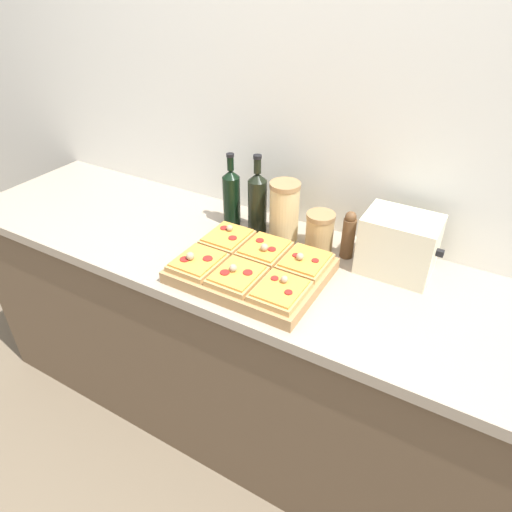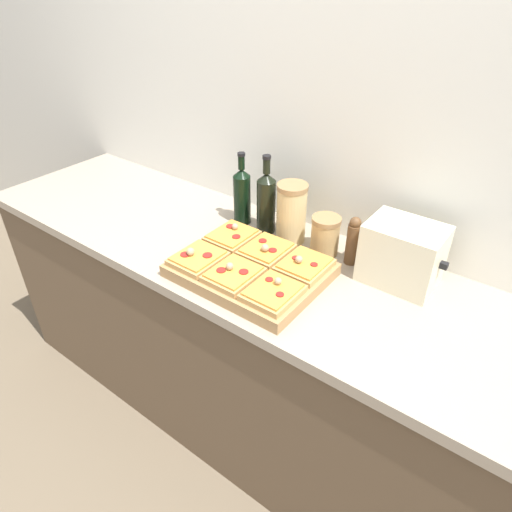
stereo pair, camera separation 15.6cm
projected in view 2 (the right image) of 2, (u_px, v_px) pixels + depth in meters
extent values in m
plane|color=brown|center=(216.00, 471.00, 1.96)|extent=(12.00, 12.00, 0.00)
cube|color=silver|center=(318.00, 146.00, 1.72)|extent=(6.00, 0.06, 2.50)
cube|color=brown|center=(261.00, 354.00, 1.93)|extent=(2.60, 0.64, 0.89)
cube|color=gray|center=(262.00, 263.00, 1.67)|extent=(2.63, 0.67, 0.04)
cube|color=#A37A4C|center=(251.00, 270.00, 1.56)|extent=(0.49, 0.38, 0.04)
cube|color=tan|center=(232.00, 237.00, 1.68)|extent=(0.15, 0.17, 0.02)
cube|color=orange|center=(232.00, 234.00, 1.68)|extent=(0.13, 0.16, 0.01)
cylinder|color=maroon|center=(230.00, 226.00, 1.71)|extent=(0.03, 0.03, 0.00)
cylinder|color=maroon|center=(236.00, 237.00, 1.65)|extent=(0.03, 0.03, 0.00)
sphere|color=tan|center=(235.00, 226.00, 1.69)|extent=(0.02, 0.02, 0.02)
cube|color=tan|center=(266.00, 251.00, 1.61)|extent=(0.15, 0.17, 0.02)
cube|color=orange|center=(267.00, 247.00, 1.60)|extent=(0.13, 0.16, 0.01)
cylinder|color=maroon|center=(262.00, 240.00, 1.62)|extent=(0.03, 0.03, 0.00)
cylinder|color=maroon|center=(273.00, 250.00, 1.57)|extent=(0.03, 0.03, 0.00)
sphere|color=tan|center=(265.00, 248.00, 1.56)|extent=(0.03, 0.03, 0.03)
cube|color=tan|center=(304.00, 266.00, 1.53)|extent=(0.15, 0.17, 0.02)
cube|color=orange|center=(305.00, 263.00, 1.52)|extent=(0.13, 0.16, 0.01)
cylinder|color=maroon|center=(296.00, 258.00, 1.53)|extent=(0.02, 0.02, 0.00)
cylinder|color=maroon|center=(314.00, 265.00, 1.50)|extent=(0.02, 0.02, 0.00)
sphere|color=tan|center=(299.00, 259.00, 1.50)|extent=(0.03, 0.03, 0.03)
cube|color=tan|center=(198.00, 259.00, 1.56)|extent=(0.15, 0.17, 0.02)
cube|color=orange|center=(198.00, 255.00, 1.55)|extent=(0.13, 0.16, 0.01)
cylinder|color=maroon|center=(185.00, 254.00, 1.55)|extent=(0.03, 0.03, 0.00)
cylinder|color=maroon|center=(207.00, 255.00, 1.54)|extent=(0.03, 0.03, 0.00)
sphere|color=tan|center=(190.00, 252.00, 1.54)|extent=(0.03, 0.03, 0.03)
cube|color=tan|center=(234.00, 275.00, 1.48)|extent=(0.15, 0.17, 0.02)
cube|color=orange|center=(233.00, 271.00, 1.48)|extent=(0.13, 0.16, 0.01)
cylinder|color=maroon|center=(221.00, 270.00, 1.47)|extent=(0.03, 0.03, 0.00)
cylinder|color=maroon|center=(244.00, 272.00, 1.46)|extent=(0.03, 0.03, 0.00)
sphere|color=tan|center=(230.00, 266.00, 1.47)|extent=(0.03, 0.03, 0.03)
cube|color=tan|center=(273.00, 293.00, 1.40)|extent=(0.15, 0.17, 0.02)
cube|color=orange|center=(273.00, 289.00, 1.40)|extent=(0.13, 0.16, 0.01)
cylinder|color=maroon|center=(269.00, 279.00, 1.43)|extent=(0.02, 0.02, 0.00)
cylinder|color=maroon|center=(280.00, 294.00, 1.37)|extent=(0.02, 0.02, 0.00)
sphere|color=tan|center=(278.00, 281.00, 1.41)|extent=(0.02, 0.02, 0.02)
cylinder|color=black|center=(242.00, 200.00, 1.83)|extent=(0.07, 0.07, 0.20)
cone|color=black|center=(242.00, 173.00, 1.77)|extent=(0.07, 0.07, 0.03)
cylinder|color=black|center=(241.00, 162.00, 1.74)|extent=(0.03, 0.03, 0.05)
cylinder|color=black|center=(241.00, 154.00, 1.73)|extent=(0.03, 0.03, 0.01)
cylinder|color=black|center=(266.00, 207.00, 1.77)|extent=(0.07, 0.07, 0.21)
cone|color=black|center=(266.00, 177.00, 1.70)|extent=(0.07, 0.07, 0.03)
cylinder|color=black|center=(267.00, 166.00, 1.68)|extent=(0.03, 0.03, 0.06)
cylinder|color=black|center=(267.00, 157.00, 1.66)|extent=(0.03, 0.03, 0.01)
cylinder|color=tan|center=(291.00, 215.00, 1.71)|extent=(0.11, 0.11, 0.21)
cylinder|color=#937047|center=(293.00, 187.00, 1.65)|extent=(0.12, 0.12, 0.02)
cylinder|color=tan|center=(325.00, 237.00, 1.66)|extent=(0.10, 0.10, 0.13)
cylinder|color=#937047|center=(327.00, 220.00, 1.62)|extent=(0.11, 0.11, 0.02)
cylinder|color=brown|center=(353.00, 244.00, 1.60)|extent=(0.05, 0.05, 0.15)
sphere|color=brown|center=(356.00, 223.00, 1.55)|extent=(0.04, 0.04, 0.04)
cube|color=beige|center=(402.00, 254.00, 1.49)|extent=(0.24, 0.18, 0.21)
cube|color=black|center=(395.00, 249.00, 1.40)|extent=(0.19, 0.01, 0.06)
cube|color=black|center=(444.00, 265.00, 1.42)|extent=(0.02, 0.02, 0.02)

